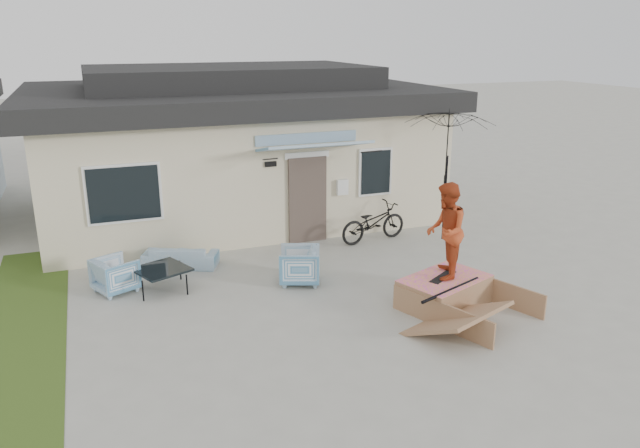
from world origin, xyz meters
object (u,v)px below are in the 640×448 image
object	(u,v)px
skate_ramp	(444,292)
skater	(446,229)
armchair_right	(299,264)
bicycle	(373,218)
coffee_table	(162,279)
skateboard	(443,276)
armchair_left	(115,273)
loveseat	(180,253)
patio_umbrella	(447,170)

from	to	relation	value
skate_ramp	skater	distance (m)	1.21
armchair_right	skate_ramp	bearing A→B (deg)	68.44
bicycle	coffee_table	bearing A→B (deg)	93.54
armchair_right	skateboard	size ratio (longest dim) A/B	1.07
armchair_left	skateboard	world-z (taller)	armchair_left
loveseat	skateboard	xyz separation A→B (m)	(4.29, -3.75, 0.25)
armchair_right	skate_ramp	world-z (taller)	armchair_right
armchair_left	patio_umbrella	world-z (taller)	patio_umbrella
loveseat	skateboard	bearing A→B (deg)	162.94
armchair_right	loveseat	bearing A→B (deg)	-109.15
bicycle	skate_ramp	distance (m)	3.87
loveseat	coffee_table	world-z (taller)	loveseat
armchair_left	armchair_right	world-z (taller)	armchair_right
skateboard	patio_umbrella	bearing A→B (deg)	26.44
armchair_right	patio_umbrella	xyz separation A→B (m)	(4.25, 1.36, 1.34)
armchair_left	bicycle	size ratio (longest dim) A/B	0.42
patio_umbrella	skateboard	world-z (taller)	patio_umbrella
bicycle	skate_ramp	bearing A→B (deg)	164.91
skate_ramp	skater	xyz separation A→B (m)	(-0.02, 0.05, 1.21)
skateboard	bicycle	bearing A→B (deg)	52.71
bicycle	skater	size ratio (longest dim) A/B	1.01
patio_umbrella	skater	bearing A→B (deg)	-122.18
armchair_right	bicycle	world-z (taller)	bicycle
armchair_left	patio_umbrella	bearing A→B (deg)	-111.15
coffee_table	skater	distance (m)	5.62
skate_ramp	skater	size ratio (longest dim) A/B	1.20
bicycle	skate_ramp	size ratio (longest dim) A/B	0.85
armchair_right	bicycle	distance (m)	3.15
coffee_table	skateboard	world-z (taller)	skateboard
armchair_left	skate_ramp	distance (m)	6.40
armchair_left	skateboard	bearing A→B (deg)	-141.09
coffee_table	patio_umbrella	bearing A→B (deg)	6.10
armchair_right	skater	bearing A→B (deg)	68.91
armchair_right	coffee_table	xyz separation A→B (m)	(-2.67, 0.62, -0.18)
armchair_left	skate_ramp	size ratio (longest dim) A/B	0.36
skate_ramp	skateboard	distance (m)	0.30
patio_umbrella	skater	size ratio (longest dim) A/B	1.35
armchair_left	bicycle	xyz separation A→B (m)	(6.09, 0.96, 0.20)
loveseat	patio_umbrella	size ratio (longest dim) A/B	0.66
bicycle	skateboard	size ratio (longest dim) A/B	2.38
skate_ramp	skater	bearing A→B (deg)	90.00
loveseat	skate_ramp	xyz separation A→B (m)	(4.31, -3.80, -0.04)
coffee_table	skateboard	xyz separation A→B (m)	(4.84, -2.57, 0.33)
skate_ramp	armchair_right	bearing A→B (deg)	116.63
bicycle	loveseat	bearing A→B (deg)	80.89
coffee_table	skate_ramp	size ratio (longest dim) A/B	0.43
armchair_left	patio_umbrella	size ratio (longest dim) A/B	0.32
loveseat	skate_ramp	world-z (taller)	loveseat
skater	skateboard	bearing A→B (deg)	-149.04
loveseat	coffee_table	size ratio (longest dim) A/B	1.71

